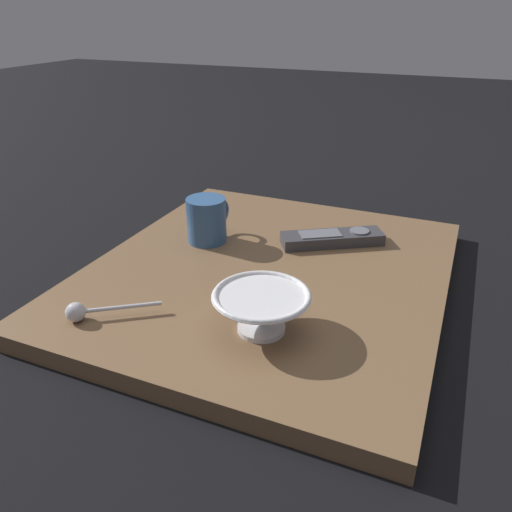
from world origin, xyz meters
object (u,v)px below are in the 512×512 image
teaspoon (83,311)px  cereal_bowl (261,309)px  tv_remote_near (332,238)px  coffee_mug (207,220)px

teaspoon → cereal_bowl: bearing=-72.5°
cereal_bowl → teaspoon: size_ratio=1.18×
cereal_bowl → tv_remote_near: size_ratio=0.72×
coffee_mug → tv_remote_near: 0.24m
cereal_bowl → coffee_mug: bearing=41.5°
teaspoon → tv_remote_near: teaspoon is taller
teaspoon → tv_remote_near: 0.46m
coffee_mug → teaspoon: bearing=173.5°
cereal_bowl → coffee_mug: size_ratio=1.30×
coffee_mug → tv_remote_near: (0.08, -0.22, -0.03)m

